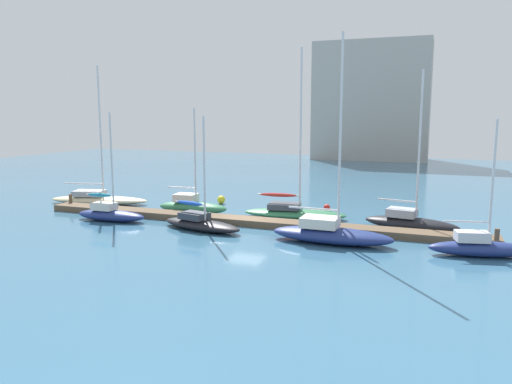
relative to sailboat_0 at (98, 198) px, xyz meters
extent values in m
plane|color=#386684|center=(14.80, -2.91, -0.52)|extent=(120.00, 120.00, 0.00)
cube|color=brown|center=(14.80, -2.91, -0.28)|extent=(32.25, 1.62, 0.46)
cylinder|color=brown|center=(-0.92, -2.25, 0.06)|extent=(0.28, 0.28, 1.14)
cylinder|color=brown|center=(30.53, -3.57, 0.06)|extent=(0.28, 0.28, 1.14)
ellipsoid|color=beige|center=(0.10, 0.02, -0.16)|extent=(8.83, 4.07, 0.70)
cube|color=#9EA3AD|center=(-0.74, -0.17, 0.41)|extent=(2.85, 2.09, 0.46)
cylinder|color=silver|center=(0.51, 0.12, 5.61)|extent=(0.15, 0.15, 10.84)
cylinder|color=silver|center=(-1.24, -0.28, 1.23)|extent=(3.53, 0.91, 0.12)
ellipsoid|color=navy|center=(5.24, -5.22, -0.12)|extent=(5.45, 1.78, 0.79)
cube|color=silver|center=(4.70, -5.24, 0.53)|extent=(1.66, 1.18, 0.51)
cylinder|color=silver|center=(5.51, -5.21, 3.74)|extent=(0.13, 0.13, 6.94)
cylinder|color=silver|center=(4.38, -5.25, 1.33)|extent=(2.27, 0.18, 0.11)
ellipsoid|color=teal|center=(4.38, -5.25, 1.33)|extent=(2.05, 0.42, 0.28)
ellipsoid|color=#2D7047|center=(9.49, -0.72, -0.06)|extent=(5.68, 2.19, 0.92)
cube|color=silver|center=(8.93, -0.76, 0.70)|extent=(1.75, 1.41, 0.60)
cylinder|color=silver|center=(9.77, -0.71, 3.97)|extent=(0.13, 0.13, 7.14)
cylinder|color=silver|center=(8.60, -0.77, 1.48)|extent=(2.35, 0.24, 0.11)
ellipsoid|color=black|center=(12.64, -5.45, -0.18)|extent=(6.37, 3.19, 0.68)
cube|color=#333842|center=(12.05, -5.32, 0.38)|extent=(2.08, 1.69, 0.44)
cylinder|color=silver|center=(12.94, -5.52, 3.58)|extent=(0.14, 0.14, 6.83)
cylinder|color=silver|center=(11.69, -5.24, 1.19)|extent=(2.53, 0.67, 0.11)
ellipsoid|color=blue|center=(11.69, -5.24, 1.19)|extent=(2.33, 0.86, 0.28)
ellipsoid|color=#2D7047|center=(17.36, 0.36, -0.19)|extent=(7.85, 3.28, 0.66)
cube|color=#333842|center=(16.60, 0.28, 0.36)|extent=(2.47, 1.94, 0.43)
cylinder|color=silver|center=(17.74, 0.41, 5.94)|extent=(0.15, 0.15, 11.60)
cylinder|color=silver|center=(16.15, 0.22, 1.18)|extent=(3.19, 0.49, 0.12)
ellipsoid|color=#B72D28|center=(16.15, 0.22, 1.18)|extent=(2.90, 0.69, 0.28)
ellipsoid|color=navy|center=(21.44, -5.76, -0.05)|extent=(7.31, 2.44, 0.92)
cube|color=silver|center=(20.71, -5.75, 0.71)|extent=(2.21, 1.66, 0.60)
cylinder|color=silver|center=(21.81, -5.77, 6.02)|extent=(0.14, 0.14, 11.23)
cylinder|color=silver|center=(20.28, -5.74, 1.49)|extent=(3.06, 0.16, 0.11)
ellipsoid|color=black|center=(25.65, -0.52, -0.10)|extent=(6.41, 3.00, 0.83)
cube|color=#9EA3AD|center=(25.04, -0.42, 0.59)|extent=(2.06, 1.68, 0.54)
cylinder|color=silver|center=(25.95, -0.58, 5.10)|extent=(0.14, 0.14, 9.57)
cylinder|color=silver|center=(24.68, -0.35, 1.38)|extent=(2.57, 0.56, 0.11)
ellipsoid|color=navy|center=(29.64, -5.66, -0.11)|extent=(5.84, 2.69, 0.82)
cube|color=silver|center=(29.09, -5.78, 0.57)|extent=(1.88, 1.38, 0.53)
cylinder|color=silver|center=(29.92, -5.60, 3.57)|extent=(0.13, 0.13, 6.54)
cylinder|color=silver|center=(28.76, -5.86, 1.37)|extent=(2.34, 0.63, 0.11)
sphere|color=yellow|center=(9.78, 3.92, -0.17)|extent=(0.69, 0.69, 0.69)
sphere|color=red|center=(18.99, 4.01, -0.25)|extent=(0.53, 0.53, 0.53)
cube|color=#ADA89E|center=(15.83, 51.60, 9.24)|extent=(18.84, 8.11, 19.51)
camera|label=1|loc=(27.26, -34.08, 7.06)|focal=34.57mm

